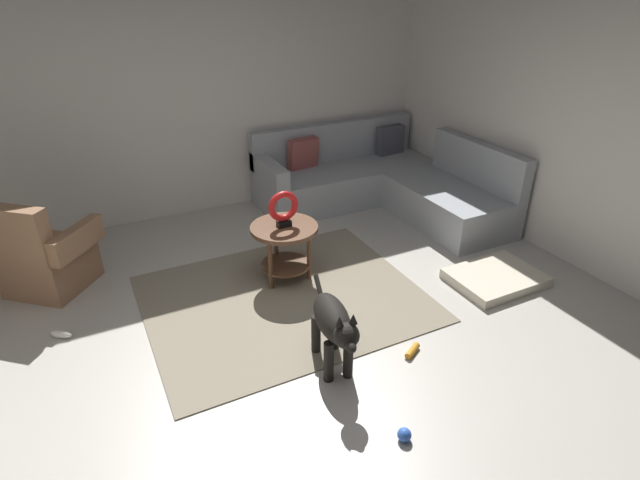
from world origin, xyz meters
name	(u,v)px	position (x,y,z in m)	size (l,w,h in m)	color
ground_plane	(302,356)	(0.00, 0.00, -0.05)	(6.00, 6.00, 0.10)	#B7B2A8
wall_back	(186,94)	(0.00, 2.94, 1.35)	(6.00, 0.12, 2.70)	silver
wall_right	(611,126)	(2.94, 0.00, 1.35)	(0.12, 6.00, 2.70)	silver
area_rug	(284,298)	(0.15, 0.70, 0.01)	(2.30, 1.90, 0.01)	gray
sectional_couch	(381,183)	(1.99, 2.02, 0.29)	(2.20, 2.25, 0.88)	#9EA3A8
armchair	(43,257)	(-1.65, 1.78, 0.32)	(1.00, 0.97, 0.88)	#936B4C
side_table	(285,238)	(0.30, 1.00, 0.42)	(0.60, 0.60, 0.54)	brown
torus_sculpture	(283,208)	(0.30, 1.00, 0.71)	(0.28, 0.08, 0.33)	black
dog_bed_mat	(495,278)	(1.98, 0.08, 0.04)	(0.80, 0.60, 0.09)	beige
dog	(334,324)	(0.12, -0.26, 0.38)	(0.31, 0.84, 0.63)	black
dog_toy_ball	(404,435)	(0.20, -1.02, 0.04)	(0.09, 0.09, 0.09)	blue
dog_toy_rope	(412,351)	(0.72, -0.39, 0.03)	(0.05, 0.05, 0.16)	orange
dog_toy_bone	(61,334)	(-1.60, 0.98, 0.03)	(0.18, 0.06, 0.06)	silver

